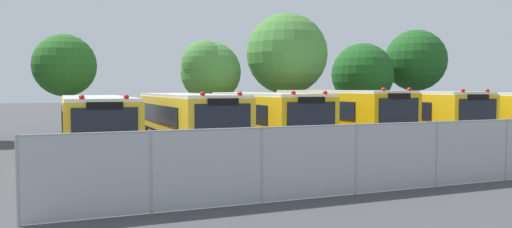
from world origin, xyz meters
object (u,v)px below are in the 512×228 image
at_px(school_bus_2, 264,118).
at_px(tree_1, 62,65).
at_px(school_bus_1, 188,121).
at_px(school_bus_5, 457,114).
at_px(tree_3, 286,55).
at_px(tree_2, 209,70).
at_px(tree_4, 364,74).
at_px(traffic_cone, 227,188).
at_px(tree_5, 416,60).
at_px(school_bus_3, 338,115).
at_px(school_bus_0, 96,123).
at_px(school_bus_4, 403,114).

height_order(school_bus_2, tree_1, tree_1).
relative_size(school_bus_1, school_bus_5, 0.95).
xyz_separation_m(tree_1, tree_3, (13.26, -2.03, 0.83)).
height_order(tree_2, tree_4, tree_4).
bearing_deg(school_bus_1, traffic_cone, 81.18).
xyz_separation_m(tree_4, tree_5, (4.81, 0.13, 1.10)).
height_order(school_bus_3, tree_4, tree_4).
bearing_deg(traffic_cone, tree_2, 75.03).
height_order(tree_1, tree_4, tree_4).
distance_m(school_bus_3, tree_2, 9.18).
height_order(school_bus_5, tree_4, tree_4).
bearing_deg(school_bus_5, tree_3, -51.64).
distance_m(school_bus_5, tree_5, 12.11).
xyz_separation_m(school_bus_2, tree_1, (-8.53, 9.74, 2.68)).
distance_m(school_bus_0, school_bus_1, 3.69).
distance_m(tree_4, tree_5, 4.94).
bearing_deg(school_bus_3, traffic_cone, 44.75).
height_order(school_bus_0, tree_1, tree_1).
relative_size(tree_1, tree_3, 0.78).
bearing_deg(tree_1, tree_3, -8.70).
relative_size(tree_1, traffic_cone, 11.48).
height_order(tree_4, tree_5, tree_5).
height_order(school_bus_5, tree_2, tree_2).
xyz_separation_m(school_bus_4, tree_5, (9.23, 10.10, 3.45)).
relative_size(school_bus_5, tree_5, 1.36).
xyz_separation_m(school_bus_0, tree_1, (-1.16, 9.79, 2.74)).
bearing_deg(school_bus_5, school_bus_3, -1.82).
distance_m(school_bus_1, tree_5, 22.98).
bearing_deg(school_bus_1, tree_2, -113.57).
distance_m(school_bus_3, traffic_cone, 12.53).
bearing_deg(school_bus_4, traffic_cone, 35.53).
xyz_separation_m(school_bus_3, tree_3, (0.92, 7.82, 3.44)).
distance_m(school_bus_2, school_bus_3, 3.82).
relative_size(school_bus_4, school_bus_5, 1.00).
xyz_separation_m(school_bus_1, tree_3, (8.43, 8.13, 3.51)).
height_order(tree_1, tree_2, tree_1).
xyz_separation_m(school_bus_3, school_bus_5, (7.16, -0.35, -0.06)).
distance_m(tree_3, tree_4, 7.43).
relative_size(school_bus_3, tree_4, 1.54).
bearing_deg(school_bus_0, tree_3, -147.33).
relative_size(tree_2, traffic_cone, 10.93).
relative_size(school_bus_5, tree_1, 1.68).
relative_size(school_bus_2, tree_4, 1.61).
relative_size(school_bus_2, tree_5, 1.34).
xyz_separation_m(school_bus_1, school_bus_5, (14.67, -0.05, 0.01)).
relative_size(school_bus_4, tree_1, 1.67).
bearing_deg(school_bus_1, school_bus_3, -178.91).
relative_size(tree_1, tree_5, 0.81).
xyz_separation_m(tree_1, tree_5, (25.20, -0.10, 0.81)).
xyz_separation_m(tree_2, tree_5, (17.02, 1.93, 1.03)).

